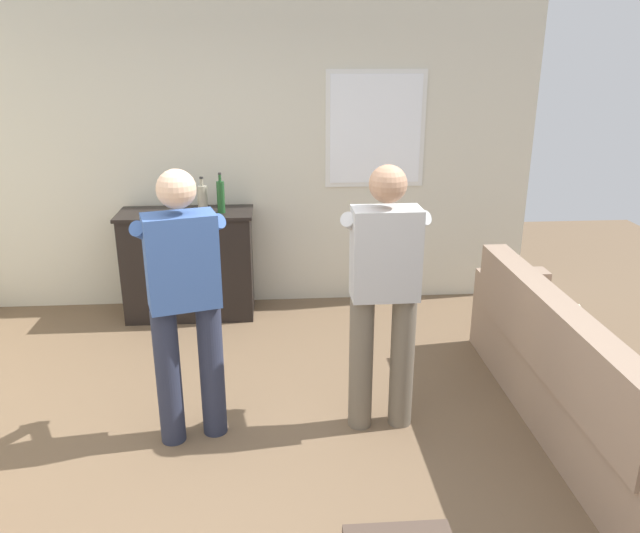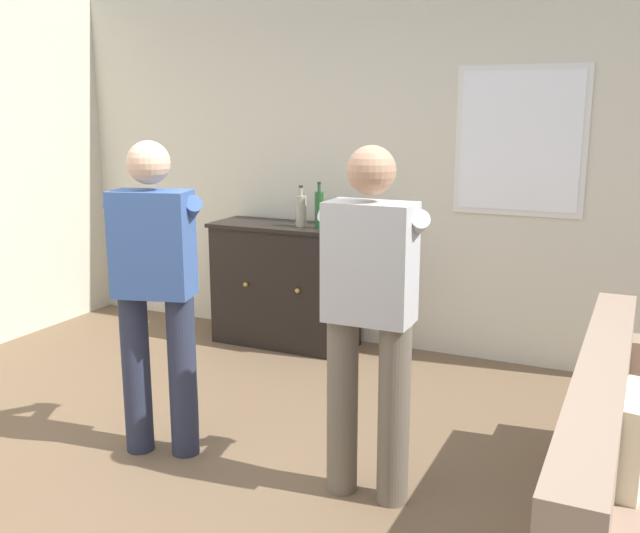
{
  "view_description": "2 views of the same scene",
  "coord_description": "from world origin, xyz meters",
  "px_view_note": "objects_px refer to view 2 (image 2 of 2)",
  "views": [
    {
      "loc": [
        0.23,
        -3.0,
        2.29
      ],
      "look_at": [
        0.5,
        0.6,
        1.03
      ],
      "focal_mm": 35.0,
      "sensor_mm": 36.0,
      "label": 1
    },
    {
      "loc": [
        1.99,
        -2.5,
        1.84
      ],
      "look_at": [
        0.48,
        0.74,
        1.04
      ],
      "focal_mm": 40.0,
      "sensor_mm": 36.0,
      "label": 2
    }
  ],
  "objects_px": {
    "bottle_wine_green": "(319,209)",
    "couch": "(634,502)",
    "person_standing_right": "(370,308)",
    "bottle_liquor_amber": "(301,210)",
    "sideboard_cabinet": "(286,285)",
    "person_standing_left": "(156,284)"
  },
  "relations": [
    {
      "from": "couch",
      "to": "bottle_liquor_amber",
      "type": "distance_m",
      "value": 3.21
    },
    {
      "from": "person_standing_right",
      "to": "bottle_wine_green",
      "type": "bearing_deg",
      "value": 121.44
    },
    {
      "from": "bottle_wine_green",
      "to": "bottle_liquor_amber",
      "type": "distance_m",
      "value": 0.16
    },
    {
      "from": "couch",
      "to": "person_standing_left",
      "type": "relative_size",
      "value": 1.53
    },
    {
      "from": "couch",
      "to": "person_standing_right",
      "type": "xyz_separation_m",
      "value": [
        -1.17,
        0.16,
        0.6
      ]
    },
    {
      "from": "bottle_wine_green",
      "to": "person_standing_right",
      "type": "distance_m",
      "value": 2.11
    },
    {
      "from": "person_standing_left",
      "to": "person_standing_right",
      "type": "distance_m",
      "value": 1.18
    },
    {
      "from": "bottle_liquor_amber",
      "to": "person_standing_right",
      "type": "xyz_separation_m",
      "value": [
        1.26,
        -1.81,
        -0.15
      ]
    },
    {
      "from": "sideboard_cabinet",
      "to": "person_standing_right",
      "type": "xyz_separation_m",
      "value": [
        1.42,
        -1.85,
        0.45
      ]
    },
    {
      "from": "person_standing_right",
      "to": "person_standing_left",
      "type": "bearing_deg",
      "value": -177.68
    },
    {
      "from": "person_standing_right",
      "to": "sideboard_cabinet",
      "type": "bearing_deg",
      "value": 127.43
    },
    {
      "from": "bottle_wine_green",
      "to": "couch",
      "type": "bearing_deg",
      "value": -40.75
    },
    {
      "from": "sideboard_cabinet",
      "to": "person_standing_left",
      "type": "xyz_separation_m",
      "value": [
        0.24,
        -1.9,
        0.45
      ]
    },
    {
      "from": "bottle_wine_green",
      "to": "person_standing_right",
      "type": "height_order",
      "value": "person_standing_right"
    },
    {
      "from": "person_standing_right",
      "to": "bottle_liquor_amber",
      "type": "bearing_deg",
      "value": 124.75
    },
    {
      "from": "couch",
      "to": "person_standing_left",
      "type": "bearing_deg",
      "value": 177.29
    },
    {
      "from": "bottle_liquor_amber",
      "to": "couch",
      "type": "bearing_deg",
      "value": -39.05
    },
    {
      "from": "person_standing_left",
      "to": "bottle_liquor_amber",
      "type": "bearing_deg",
      "value": 92.35
    },
    {
      "from": "sideboard_cabinet",
      "to": "bottle_wine_green",
      "type": "distance_m",
      "value": 0.7
    },
    {
      "from": "couch",
      "to": "bottle_liquor_amber",
      "type": "bearing_deg",
      "value": 140.95
    },
    {
      "from": "bottle_wine_green",
      "to": "bottle_liquor_amber",
      "type": "xyz_separation_m",
      "value": [
        -0.16,
        0.01,
        -0.02
      ]
    },
    {
      "from": "couch",
      "to": "bottle_wine_green",
      "type": "xyz_separation_m",
      "value": [
        -2.27,
        1.96,
        0.77
      ]
    }
  ]
}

